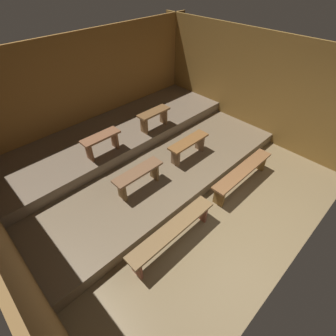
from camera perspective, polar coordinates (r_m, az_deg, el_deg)
name	(u,v)px	position (r m, az deg, el deg)	size (l,w,h in m)	color
ground	(162,179)	(5.91, -1.27, -2.45)	(7.01, 6.14, 0.08)	olive
wall_back	(89,88)	(7.07, -17.35, 16.82)	(7.01, 0.06, 2.66)	olive
wall_right	(248,84)	(7.33, 17.57, 17.62)	(0.06, 6.14, 2.66)	olive
platform_lower	(140,158)	(6.28, -6.42, 2.36)	(6.21, 3.71, 0.26)	brown
platform_middle	(116,134)	(6.75, -11.55, 7.54)	(6.21, 1.88, 0.26)	#6F5E4A
bench_floor_left	(172,231)	(4.45, 0.98, -14.09)	(1.84, 0.30, 0.47)	brown
bench_floor_right	(243,172)	(5.68, 16.46, -0.97)	(1.84, 0.30, 0.47)	brown
bench_lower_left	(138,175)	(5.07, -6.71, -1.67)	(1.08, 0.30, 0.47)	brown
bench_lower_right	(188,145)	(5.86, 4.62, 5.23)	(1.08, 0.30, 0.47)	brown
bench_middle_left	(101,141)	(5.72, -14.79, 5.95)	(0.87, 0.30, 0.47)	brown
bench_middle_right	(154,116)	(6.46, -3.20, 11.62)	(0.87, 0.30, 0.47)	brown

